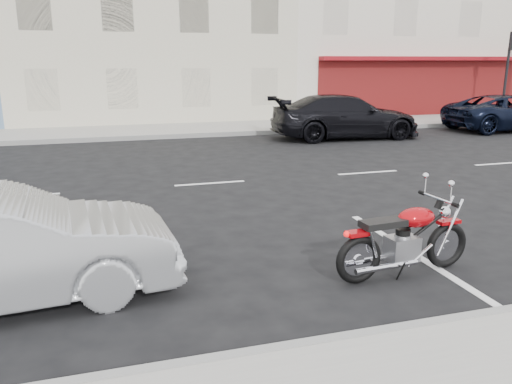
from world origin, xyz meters
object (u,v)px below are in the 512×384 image
fire_hydrant (473,109)px  traffic_light (509,64)px  suv_far (509,113)px  car_far (345,117)px  motorcycle (449,235)px

fire_hydrant → traffic_light: bearing=-6.4°
suv_far → car_far: (-7.16, -0.08, 0.07)m
suv_far → car_far: 7.16m
traffic_light → car_far: traffic_light is taller
fire_hydrant → car_far: 8.60m
traffic_light → suv_far: size_ratio=0.75×
fire_hydrant → car_far: (-8.01, -3.12, 0.24)m
traffic_light → motorcycle: (-13.35, -13.90, -2.10)m
fire_hydrant → suv_far: 3.17m
suv_far → car_far: bearing=92.0°
motorcycle → traffic_light: bearing=41.2°
suv_far → car_far: size_ratio=0.95×
fire_hydrant → car_far: car_far is taller
fire_hydrant → suv_far: size_ratio=0.14×
car_far → fire_hydrant: bearing=-65.6°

